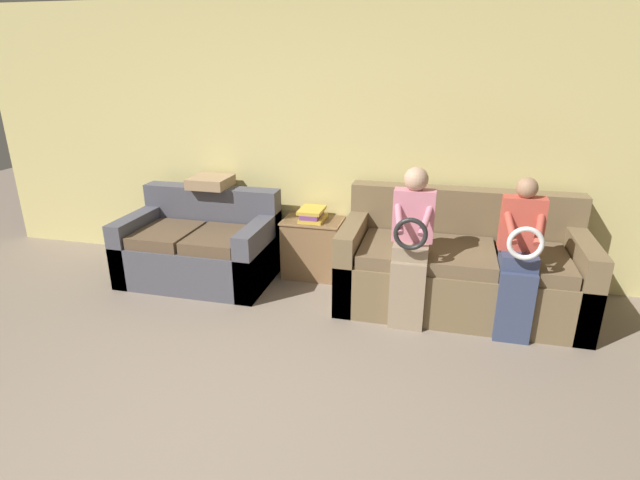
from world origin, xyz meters
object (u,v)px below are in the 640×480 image
child_left_seated (411,241)px  side_shelf (313,247)px  couch_main (459,268)px  throw_pillow (211,182)px  child_right_seated (520,254)px  couch_side (201,248)px  book_stack (312,214)px

child_left_seated → side_shelf: 1.26m
couch_main → throw_pillow: bearing=173.5°
couch_main → child_left_seated: 0.67m
child_left_seated → side_shelf: child_left_seated is taller
child_right_seated → child_left_seated: bearing=179.6°
child_left_seated → throw_pillow: child_left_seated is taller
couch_main → child_left_seated: (-0.40, -0.41, 0.36)m
couch_side → throw_pillow: size_ratio=3.70×
book_stack → throw_pillow: (-1.03, -0.01, 0.26)m
side_shelf → throw_pillow: bearing=-179.2°
child_right_seated → side_shelf: bearing=158.4°
child_left_seated → book_stack: size_ratio=4.00×
couch_main → side_shelf: size_ratio=3.50×
child_right_seated → book_stack: (-1.78, 0.70, -0.04)m
throw_pillow → couch_side: bearing=-90.5°
couch_side → side_shelf: couch_side is taller
couch_main → throw_pillow: 2.48m
side_shelf → book_stack: (-0.01, -0.00, 0.33)m
book_stack → child_left_seated: bearing=-35.2°
couch_main → couch_side: size_ratio=1.45×
child_left_seated → throw_pillow: bearing=161.2°
couch_side → book_stack: (1.03, 0.31, 0.32)m
side_shelf → throw_pillow: throw_pillow is taller
couch_side → book_stack: bearing=16.9°
child_right_seated → throw_pillow: (-2.80, 0.69, 0.22)m
couch_main → book_stack: size_ratio=6.37×
child_left_seated → book_stack: 1.20m
child_right_seated → couch_side: bearing=172.2°
child_right_seated → book_stack: size_ratio=3.89×
couch_main → side_shelf: (-1.37, 0.29, -0.04)m
child_right_seated → book_stack: 1.91m
book_stack → side_shelf: bearing=37.2°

